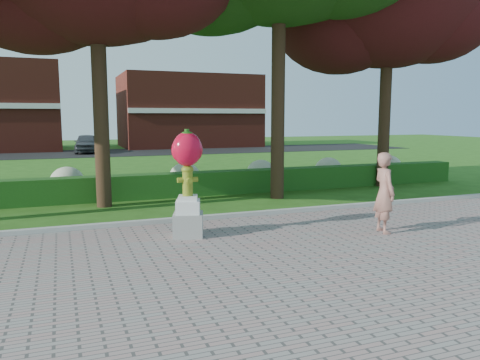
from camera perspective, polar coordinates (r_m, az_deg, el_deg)
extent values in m
plane|color=#285515|center=(9.33, -0.40, -8.92)|extent=(100.00, 100.00, 0.00)
cube|color=gray|center=(6.00, 13.95, -18.70)|extent=(40.00, 14.00, 0.04)
cube|color=#ADADA5|center=(12.08, -5.43, -4.75)|extent=(40.00, 0.18, 0.15)
cube|color=#183F12|center=(15.85, -9.34, -0.65)|extent=(24.00, 0.70, 0.80)
ellipsoid|color=#A5B187|center=(16.51, -20.32, -0.18)|extent=(1.10, 1.10, 0.99)
ellipsoid|color=#A5B187|center=(17.02, -6.74, 0.47)|extent=(1.10, 1.10, 0.99)
ellipsoid|color=#A5B187|center=(17.99, 2.55, 0.90)|extent=(1.10, 1.10, 0.99)
ellipsoid|color=#A5B187|center=(19.38, 10.72, 1.26)|extent=(1.10, 1.10, 0.99)
ellipsoid|color=#A5B187|center=(21.11, 17.67, 1.55)|extent=(1.10, 1.10, 0.99)
cube|color=black|center=(36.61, -16.05, 3.20)|extent=(50.00, 8.00, 0.02)
cube|color=maroon|center=(43.82, -6.34, 8.31)|extent=(12.00, 8.00, 6.40)
cylinder|color=black|center=(14.43, -16.65, 9.00)|extent=(0.44, 0.44, 6.16)
cylinder|color=black|center=(15.42, 4.67, 11.27)|extent=(0.44, 0.44, 7.28)
cylinder|color=black|center=(18.89, 17.23, 8.16)|extent=(0.44, 0.44, 5.88)
ellipsoid|color=black|center=(19.02, 12.07, 18.52)|extent=(5.04, 5.04, 4.03)
ellipsoid|color=black|center=(19.74, 22.39, 18.34)|extent=(4.62, 4.62, 3.70)
cube|color=gray|center=(10.48, -6.33, -5.42)|extent=(0.81, 0.81, 0.52)
cube|color=silver|center=(10.40, -6.36, -3.25)|extent=(0.65, 0.65, 0.29)
cube|color=silver|center=(10.37, -6.38, -2.19)|extent=(0.52, 0.52, 0.10)
cylinder|color=olive|center=(10.31, -6.40, -0.32)|extent=(0.23, 0.23, 0.58)
ellipsoid|color=olive|center=(10.28, -6.43, 1.29)|extent=(0.27, 0.27, 0.19)
cylinder|color=olive|center=(10.27, -7.30, -0.02)|extent=(0.12, 0.11, 0.11)
cylinder|color=olive|center=(10.35, -5.52, 0.07)|extent=(0.12, 0.11, 0.11)
cylinder|color=olive|center=(10.16, -6.19, -0.08)|extent=(0.12, 0.12, 0.12)
cylinder|color=olive|center=(10.27, -6.43, 1.74)|extent=(0.08, 0.08, 0.05)
ellipsoid|color=red|center=(10.24, -6.47, 3.76)|extent=(0.65, 0.58, 0.75)
ellipsoid|color=red|center=(10.19, -7.48, 3.61)|extent=(0.32, 0.32, 0.48)
ellipsoid|color=red|center=(10.29, -5.46, 3.68)|extent=(0.32, 0.32, 0.48)
cylinder|color=#205413|center=(10.22, -6.50, 5.85)|extent=(0.10, 0.10, 0.12)
ellipsoid|color=#205413|center=(10.22, -6.49, 5.67)|extent=(0.25, 0.25, 0.08)
imported|color=#A66E5F|center=(11.14, 17.20, -1.47)|extent=(0.54, 0.73, 1.84)
imported|color=#414549|center=(36.95, -18.21, 4.28)|extent=(1.96, 4.27, 1.42)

